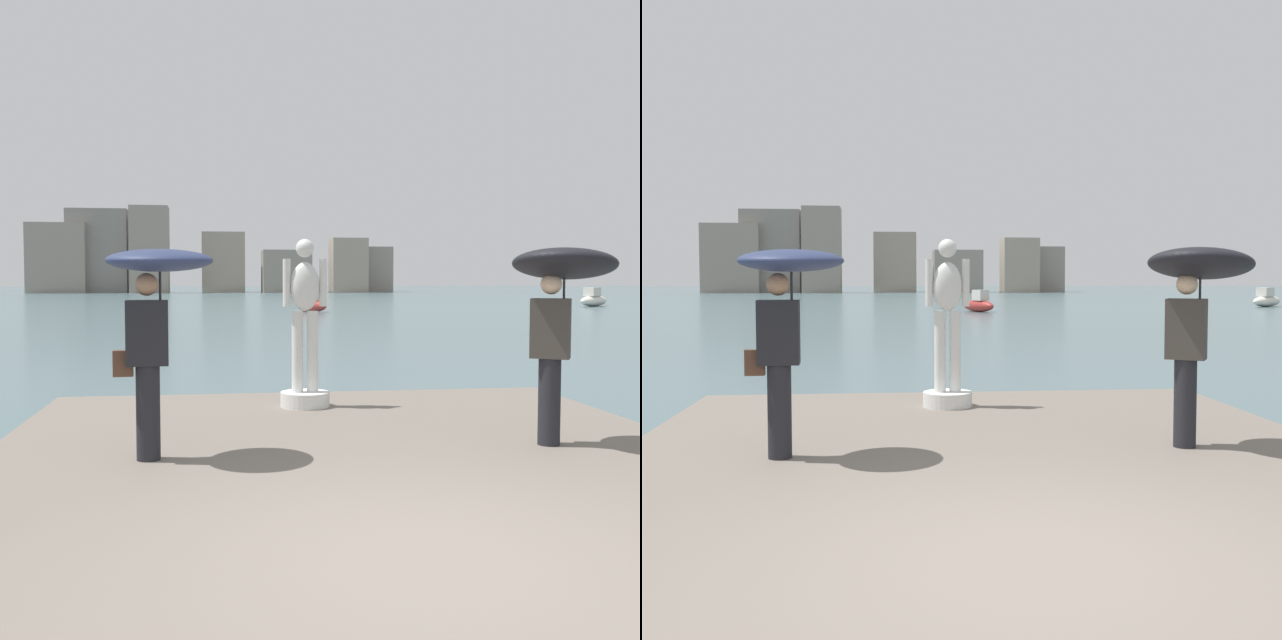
% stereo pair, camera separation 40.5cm
% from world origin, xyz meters
% --- Properties ---
extents(ground_plane, '(400.00, 400.00, 0.00)m').
position_xyz_m(ground_plane, '(0.00, 40.00, 0.00)').
color(ground_plane, '#4C666B').
extents(pier, '(7.13, 9.68, 0.40)m').
position_xyz_m(pier, '(0.00, 1.84, 0.20)').
color(pier, '#70665B').
rests_on(pier, ground).
extents(statue_white_figure, '(0.65, 0.65, 2.20)m').
position_xyz_m(statue_white_figure, '(-0.17, 5.43, 1.28)').
color(statue_white_figure, silver).
rests_on(statue_white_figure, pier).
extents(onlooker_left, '(1.03, 1.04, 1.97)m').
position_xyz_m(onlooker_left, '(-1.88, 2.75, 1.92)').
color(onlooker_left, black).
rests_on(onlooker_left, pier).
extents(onlooker_right, '(1.41, 1.42, 2.04)m').
position_xyz_m(onlooker_right, '(2.09, 2.79, 1.98)').
color(onlooker_right, black).
rests_on(onlooker_right, pier).
extents(boat_far, '(2.26, 3.47, 1.43)m').
position_xyz_m(boat_far, '(4.75, 43.70, 0.51)').
color(boat_far, '#9E2D28').
rests_on(boat_far, ground).
extents(boat_rightward, '(3.87, 3.35, 1.48)m').
position_xyz_m(boat_rightward, '(27.89, 50.72, 0.55)').
color(boat_rightward, silver).
rests_on(boat_rightward, ground).
extents(distant_skyline, '(58.94, 12.80, 13.64)m').
position_xyz_m(distant_skyline, '(-3.95, 120.13, 5.27)').
color(distant_skyline, gray).
rests_on(distant_skyline, ground).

